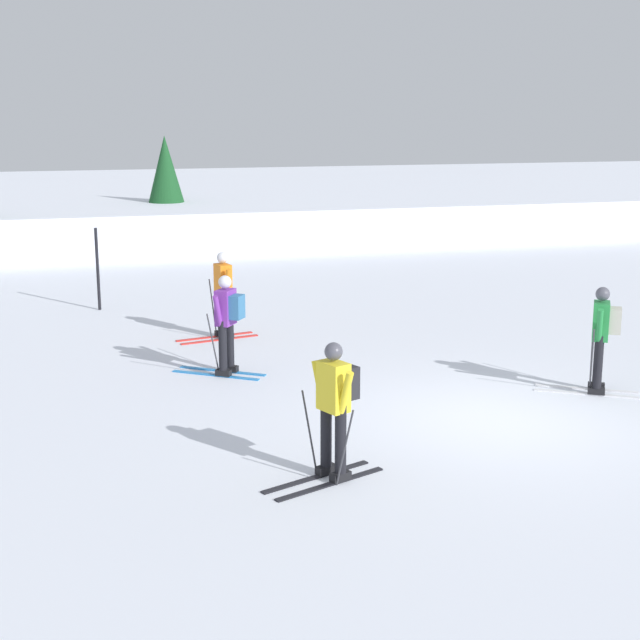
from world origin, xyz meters
The scene contains 8 objects.
ground_plane centered at (0.00, 0.00, 0.00)m, with size 120.00×120.00×0.00m, color silver.
far_snow_ridge centered at (0.00, 20.03, 0.68)m, with size 80.00×8.23×1.35m, color silver.
skier_purple centered at (-3.30, 3.38, 0.96)m, with size 1.52×1.23×1.71m.
skier_yellow centered at (-2.84, -1.43, 0.96)m, with size 1.62×0.96×1.71m.
skier_orange centered at (-2.92, 5.97, 0.92)m, with size 1.64×0.99×1.71m.
skier_green centered at (2.18, 0.77, 0.96)m, with size 1.55×1.16×1.71m.
trail_marker_pole centered at (-5.15, 9.33, 0.92)m, with size 0.07×0.07×1.85m, color black.
conifer_far_right centered at (-2.40, 19.94, 2.04)m, with size 1.64×1.64×3.57m.
Camera 1 is at (-5.88, -11.56, 4.39)m, focal length 51.86 mm.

